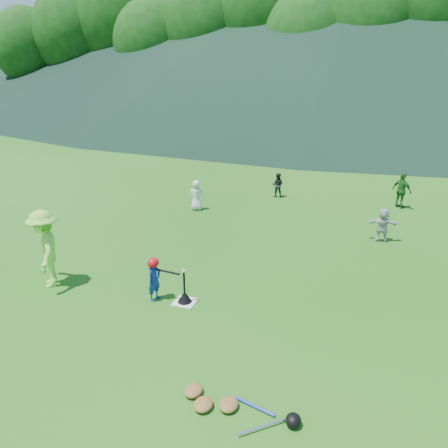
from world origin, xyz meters
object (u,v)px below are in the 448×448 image
object	(u,v)px
adult_coach	(45,249)
batting_tee	(185,297)
fielder_a	(196,195)
equipment_pile	(228,405)
home_plate	(185,302)
fielder_b	(277,185)
batter_child	(154,280)
fielder_c	(402,191)
fielder_d	(383,225)

from	to	relation	value
adult_coach	batting_tee	size ratio (longest dim) A/B	2.62
fielder_a	equipment_pile	xyz separation A→B (m)	(4.02, -8.43, -0.45)
home_plate	fielder_a	xyz separation A→B (m)	(-2.18, 5.87, 0.51)
fielder_a	fielder_b	xyz separation A→B (m)	(2.27, 2.47, -0.06)
home_plate	adult_coach	world-z (taller)	adult_coach
home_plate	batter_child	bearing A→B (deg)	-172.17
batter_child	fielder_c	size ratio (longest dim) A/B	0.75
fielder_b	batting_tee	size ratio (longest dim) A/B	1.35
adult_coach	batting_tee	distance (m)	3.31
batter_child	equipment_pile	size ratio (longest dim) A/B	0.52
batter_child	fielder_d	distance (m)	6.77
adult_coach	fielder_d	xyz separation A→B (m)	(7.07, 5.25, -0.40)
fielder_c	fielder_a	bearing A→B (deg)	57.76
equipment_pile	fielder_c	bearing A→B (deg)	76.68
batter_child	batting_tee	bearing A→B (deg)	-69.13
home_plate	fielder_b	xyz separation A→B (m)	(0.09, 8.34, 0.45)
home_plate	batting_tee	world-z (taller)	batting_tee
home_plate	fielder_c	size ratio (longest dim) A/B	0.36
fielder_d	batting_tee	size ratio (longest dim) A/B	1.44
batting_tee	equipment_pile	size ratio (longest dim) A/B	0.38
fielder_b	equipment_pile	world-z (taller)	fielder_b
adult_coach	fielder_d	distance (m)	8.82
fielder_a	fielder_c	bearing A→B (deg)	-173.31
home_plate	fielder_d	size ratio (longest dim) A/B	0.46
fielder_c	batting_tee	size ratio (longest dim) A/B	1.83
equipment_pile	fielder_d	bearing A→B (deg)	74.98
fielder_c	fielder_d	xyz separation A→B (m)	(-0.58, -3.45, -0.14)
adult_coach	fielder_a	size ratio (longest dim) A/B	1.71
fielder_a	batting_tee	xyz separation A→B (m)	(2.18, -5.87, -0.39)
home_plate	equipment_pile	size ratio (longest dim) A/B	0.25
batter_child	fielder_b	world-z (taller)	batter_child
fielder_b	fielder_c	size ratio (longest dim) A/B	0.74
fielder_c	equipment_pile	distance (m)	11.29
fielder_c	adult_coach	bearing A→B (deg)	85.40
home_plate	fielder_a	world-z (taller)	fielder_a
fielder_d	batting_tee	xyz separation A→B (m)	(-3.86, -4.97, -0.36)
equipment_pile	home_plate	bearing A→B (deg)	125.71
fielder_c	equipment_pile	world-z (taller)	fielder_c
home_plate	fielder_c	distance (m)	9.53
fielder_b	batting_tee	xyz separation A→B (m)	(-0.09, -8.34, -0.33)
adult_coach	batting_tee	xyz separation A→B (m)	(3.21, 0.29, -0.76)
batting_tee	equipment_pile	bearing A→B (deg)	-54.29
home_plate	batter_child	size ratio (longest dim) A/B	0.48
home_plate	batting_tee	distance (m)	0.12
adult_coach	fielder_a	distance (m)	6.25
adult_coach	batter_child	bearing A→B (deg)	56.79
fielder_c	batting_tee	distance (m)	9.53
home_plate	fielder_d	world-z (taller)	fielder_d
batting_tee	fielder_b	bearing A→B (deg)	89.38
fielder_c	batter_child	bearing A→B (deg)	95.83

